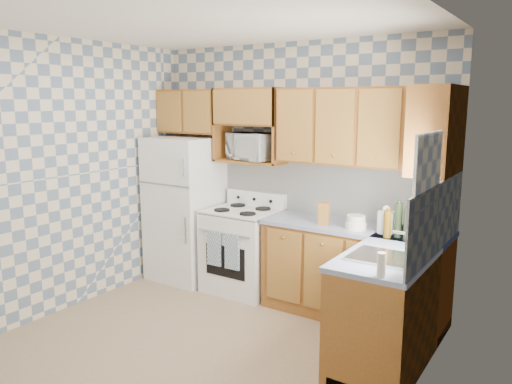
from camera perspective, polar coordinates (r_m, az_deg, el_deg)
floor at (r=4.53m, az=-6.00°, el=-17.15°), size 3.40×3.40×0.00m
back_wall at (r=5.41m, az=4.51°, el=2.45°), size 3.40×0.02×2.70m
right_wall at (r=3.30m, az=17.09°, el=-3.07°), size 0.02×3.20×2.70m
backsplash_back at (r=5.24m, az=8.27°, el=0.46°), size 2.60×0.02×0.56m
backsplash_right at (r=4.09m, az=20.01°, el=-2.85°), size 0.02×1.60×0.56m
refrigerator at (r=5.94m, az=-8.08°, el=-1.91°), size 0.75×0.70×1.68m
stove_body at (r=5.57m, az=-1.52°, el=-6.77°), size 0.76×0.65×0.90m
cooktop at (r=5.46m, az=-1.54°, el=-2.20°), size 0.76×0.65×0.02m
backguard at (r=5.66m, az=0.04°, el=-0.76°), size 0.76×0.08×0.17m
dish_towel_left at (r=5.35m, az=-4.81°, el=-6.46°), size 0.18×0.02×0.37m
dish_towel_right at (r=5.22m, az=-2.76°, el=-6.89°), size 0.18×0.02×0.37m
base_cabinets_back at (r=5.01m, az=11.07°, el=-9.08°), size 1.75×0.60×0.88m
base_cabinets_right at (r=4.39m, az=15.63°, el=-12.13°), size 0.60×1.60×0.88m
countertop_back at (r=4.87m, az=11.23°, el=-3.99°), size 1.77×0.63×0.04m
countertop_right at (r=4.24m, az=15.87°, el=-6.35°), size 0.63×1.60×0.04m
upper_cabinets_back at (r=4.86m, az=12.26°, el=7.29°), size 1.75×0.33×0.74m
upper_cabinets_fridge at (r=5.95m, az=-7.28°, el=9.11°), size 0.82×0.33×0.50m
upper_cabinets_right at (r=4.47m, az=19.95°, el=6.66°), size 0.33×0.70×0.74m
microwave_shelf at (r=5.50m, az=-0.62°, el=3.50°), size 0.80×0.33×0.03m
microwave at (r=5.50m, az=-0.31°, el=5.22°), size 0.60×0.47×0.30m
sink at (r=3.91m, az=14.39°, el=-7.31°), size 0.48×0.40×0.03m
window at (r=3.71m, az=18.91°, el=-0.14°), size 0.02×0.66×0.86m
bottle_0 at (r=4.51m, az=15.94°, el=-3.10°), size 0.07×0.07×0.30m
bottle_1 at (r=4.43m, az=16.94°, el=-3.53°), size 0.07×0.07×0.28m
bottle_2 at (r=4.51m, az=17.90°, el=-3.46°), size 0.07×0.07×0.26m
bottle_3 at (r=4.47m, az=14.79°, el=-3.56°), size 0.07×0.07×0.24m
knife_block at (r=4.83m, az=7.78°, el=-2.46°), size 0.12×0.12×0.22m
electric_kettle at (r=4.63m, az=14.62°, el=-3.38°), size 0.16×0.16×0.20m
food_containers at (r=4.72m, az=11.35°, el=-3.40°), size 0.20×0.20×0.13m
soap_bottle at (r=3.49m, az=14.13°, el=-8.08°), size 0.06×0.06×0.17m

